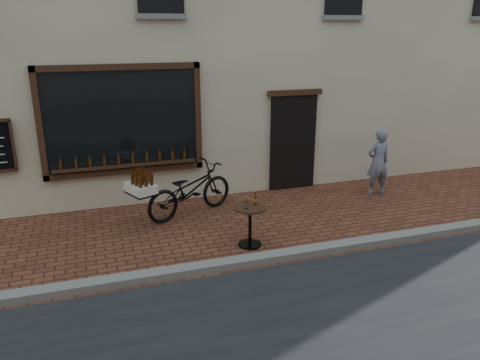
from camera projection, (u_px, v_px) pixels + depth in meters
name	position (u px, v px, depth m)	size (l,w,h in m)	color
ground	(271.00, 267.00, 7.47)	(90.00, 90.00, 0.00)	#53291B
kerb	(266.00, 258.00, 7.64)	(90.00, 0.25, 0.12)	slate
cargo_bicycle	(188.00, 190.00, 9.39)	(2.37, 1.51, 1.13)	black
bistro_table	(250.00, 218.00, 8.06)	(0.56, 0.56, 0.97)	black
pedestrian	(378.00, 162.00, 10.52)	(0.55, 0.36, 1.52)	slate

